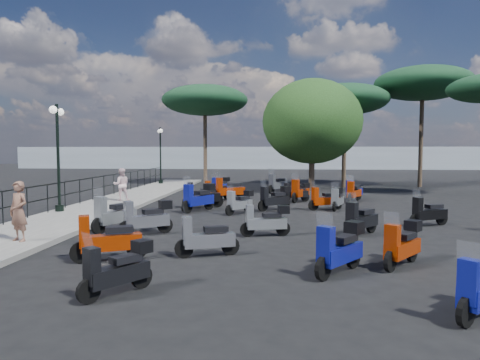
# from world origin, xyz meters

# --- Properties ---
(ground) EXTENTS (120.00, 120.00, 0.00)m
(ground) POSITION_xyz_m (0.00, 0.00, 0.00)
(ground) COLOR black
(ground) RESTS_ON ground
(sidewalk) EXTENTS (3.00, 30.00, 0.15)m
(sidewalk) POSITION_xyz_m (-6.50, 3.00, 0.07)
(sidewalk) COLOR #605E5C
(sidewalk) RESTS_ON ground
(railing) EXTENTS (0.04, 26.04, 1.10)m
(railing) POSITION_xyz_m (-7.80, 2.80, 0.90)
(railing) COLOR black
(railing) RESTS_ON sidewalk
(lamp_post_1) EXTENTS (0.49, 1.21, 4.19)m
(lamp_post_1) POSITION_xyz_m (-7.53, -0.24, 2.54)
(lamp_post_1) COLOR black
(lamp_post_1) RESTS_ON sidewalk
(lamp_post_2) EXTENTS (0.62, 1.12, 4.03)m
(lamp_post_2) POSITION_xyz_m (-7.28, 13.94, 2.45)
(lamp_post_2) COLOR black
(lamp_post_2) RESTS_ON sidewalk
(woman) EXTENTS (0.68, 0.56, 1.59)m
(woman) POSITION_xyz_m (-5.81, -5.68, 0.95)
(woman) COLOR brown
(woman) RESTS_ON sidewalk
(pedestrian_far) EXTENTS (0.91, 0.82, 1.54)m
(pedestrian_far) POSITION_xyz_m (-6.35, 3.42, 0.92)
(pedestrian_far) COLOR silver
(pedestrian_far) RESTS_ON sidewalk
(scooter_0) EXTENTS (1.01, 1.28, 1.19)m
(scooter_0) POSITION_xyz_m (-1.84, -9.17, 0.45)
(scooter_0) COLOR black
(scooter_0) RESTS_ON ground
(scooter_1) EXTENTS (1.46, 1.11, 1.34)m
(scooter_1) POSITION_xyz_m (-2.92, -3.86, 0.50)
(scooter_1) COLOR black
(scooter_1) RESTS_ON ground
(scooter_2) EXTENTS (0.99, 1.68, 1.45)m
(scooter_2) POSITION_xyz_m (-4.12, -3.38, 0.50)
(scooter_2) COLOR black
(scooter_2) RESTS_ON ground
(scooter_3) EXTENTS (1.78, 0.82, 1.46)m
(scooter_3) POSITION_xyz_m (-2.29, 2.30, 0.51)
(scooter_3) COLOR black
(scooter_3) RESTS_ON ground
(scooter_4) EXTENTS (1.69, 1.04, 1.48)m
(scooter_4) POSITION_xyz_m (-1.39, 5.23, 0.51)
(scooter_4) COLOR black
(scooter_4) RESTS_ON ground
(scooter_5) EXTENTS (0.99, 1.34, 1.22)m
(scooter_5) POSITION_xyz_m (-2.27, 8.72, 0.46)
(scooter_5) COLOR black
(scooter_5) RESTS_ON ground
(scooter_6) EXTENTS (1.62, 0.90, 1.38)m
(scooter_6) POSITION_xyz_m (-2.91, -6.92, 0.48)
(scooter_6) COLOR black
(scooter_6) RESTS_ON ground
(scooter_7) EXTENTS (1.52, 0.74, 1.26)m
(scooter_7) POSITION_xyz_m (-0.73, -6.33, 0.44)
(scooter_7) COLOR black
(scooter_7) RESTS_ON ground
(scooter_8) EXTENTS (1.06, 1.29, 1.22)m
(scooter_8) POSITION_xyz_m (-0.47, 0.53, 0.46)
(scooter_8) COLOR black
(scooter_8) RESTS_ON ground
(scooter_9) EXTENTS (1.18, 1.66, 1.49)m
(scooter_9) POSITION_xyz_m (-2.22, 1.14, 0.56)
(scooter_9) COLOR black
(scooter_9) RESTS_ON ground
(scooter_10) EXTENTS (1.48, 0.86, 1.27)m
(scooter_10) POSITION_xyz_m (-2.06, 5.28, 0.44)
(scooter_10) COLOR black
(scooter_10) RESTS_ON ground
(scooter_11) EXTENTS (1.18, 1.55, 1.46)m
(scooter_11) POSITION_xyz_m (1.10, 9.12, 0.51)
(scooter_11) COLOR black
(scooter_11) RESTS_ON ground
(scooter_12) EXTENTS (1.18, 1.43, 1.35)m
(scooter_12) POSITION_xyz_m (2.25, -7.53, 0.51)
(scooter_12) COLOR black
(scooter_12) RESTS_ON ground
(scooter_13) EXTENTS (1.50, 0.60, 1.21)m
(scooter_13) POSITION_xyz_m (0.66, -3.79, 0.45)
(scooter_13) COLOR black
(scooter_13) RESTS_ON ground
(scooter_14) EXTENTS (1.40, 1.15, 1.32)m
(scooter_14) POSITION_xyz_m (0.93, 1.72, 0.50)
(scooter_14) COLOR black
(scooter_14) RESTS_ON ground
(scooter_15) EXTENTS (1.42, 0.88, 1.23)m
(scooter_15) POSITION_xyz_m (1.98, 4.76, 0.46)
(scooter_15) COLOR black
(scooter_15) RESTS_ON ground
(scooter_16) EXTENTS (1.00, 1.66, 1.44)m
(scooter_16) POSITION_xyz_m (2.18, 4.88, 0.50)
(scooter_16) COLOR black
(scooter_16) RESTS_ON ground
(scooter_18) EXTENTS (1.13, 1.32, 1.27)m
(scooter_18) POSITION_xyz_m (3.71, -6.85, 0.48)
(scooter_18) COLOR black
(scooter_18) RESTS_ON ground
(scooter_19) EXTENTS (1.19, 1.32, 1.33)m
(scooter_19) POSITION_xyz_m (3.48, -3.46, 0.46)
(scooter_19) COLOR black
(scooter_19) RESTS_ON ground
(scooter_20) EXTENTS (0.72, 1.45, 1.20)m
(scooter_20) POSITION_xyz_m (3.59, 2.05, 0.42)
(scooter_20) COLOR black
(scooter_20) RESTS_ON ground
(scooter_21) EXTENTS (1.49, 0.81, 1.26)m
(scooter_21) POSITION_xyz_m (3.10, 1.99, 0.47)
(scooter_21) COLOR black
(scooter_21) RESTS_ON ground
(scooter_24) EXTENTS (1.47, 0.84, 1.26)m
(scooter_24) POSITION_xyz_m (6.06, -1.67, 0.44)
(scooter_24) COLOR black
(scooter_24) RESTS_ON ground
(scooter_25) EXTENTS (0.94, 1.53, 1.33)m
(scooter_25) POSITION_xyz_m (4.83, 5.04, 0.46)
(scooter_25) COLOR black
(scooter_25) RESTS_ON ground
(scooter_26) EXTENTS (1.06, 1.44, 1.34)m
(scooter_26) POSITION_xyz_m (4.93, 5.61, 0.46)
(scooter_26) COLOR black
(scooter_26) RESTS_ON ground
(broadleaf_tree) EXTENTS (6.16, 6.16, 6.94)m
(broadleaf_tree) POSITION_xyz_m (3.23, 10.51, 4.31)
(broadleaf_tree) COLOR #38281E
(broadleaf_tree) RESTS_ON ground
(pine_0) EXTENTS (5.92, 5.92, 7.01)m
(pine_0) POSITION_xyz_m (5.66, 13.33, 5.95)
(pine_0) COLOR #38281E
(pine_0) RESTS_ON ground
(pine_1) EXTENTS (6.53, 6.53, 8.25)m
(pine_1) POSITION_xyz_m (11.00, 14.15, 7.08)
(pine_1) COLOR #38281E
(pine_1) RESTS_ON ground
(pine_2) EXTENTS (6.37, 6.37, 7.35)m
(pine_2) POSITION_xyz_m (-4.24, 15.32, 6.22)
(pine_2) COLOR #38281E
(pine_2) RESTS_ON ground
(distant_hills) EXTENTS (70.00, 8.00, 3.00)m
(distant_hills) POSITION_xyz_m (0.00, 45.00, 1.50)
(distant_hills) COLOR gray
(distant_hills) RESTS_ON ground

